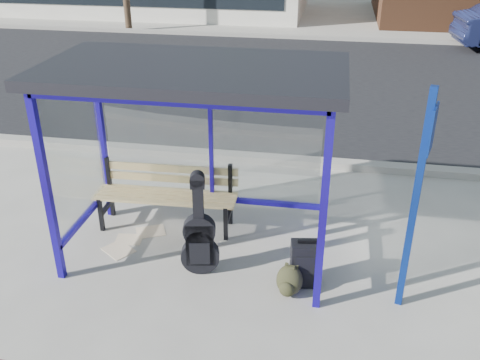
% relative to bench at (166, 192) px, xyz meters
% --- Properties ---
extents(ground, '(120.00, 120.00, 0.00)m').
position_rel_bench_xyz_m(ground, '(0.60, -0.62, -0.51)').
color(ground, '#B2ADA0').
rests_on(ground, ground).
extents(curb_near, '(60.00, 0.25, 0.12)m').
position_rel_bench_xyz_m(curb_near, '(0.60, 2.28, -0.45)').
color(curb_near, gray).
rests_on(curb_near, ground).
extents(street_asphalt, '(60.00, 10.00, 0.00)m').
position_rel_bench_xyz_m(street_asphalt, '(0.60, 7.38, -0.51)').
color(street_asphalt, black).
rests_on(street_asphalt, ground).
extents(curb_far, '(60.00, 0.25, 0.12)m').
position_rel_bench_xyz_m(curb_far, '(0.60, 12.48, -0.45)').
color(curb_far, gray).
rests_on(curb_far, ground).
extents(far_sidewalk, '(60.00, 4.00, 0.01)m').
position_rel_bench_xyz_m(far_sidewalk, '(0.60, 14.38, -0.51)').
color(far_sidewalk, '#B2ADA0').
rests_on(far_sidewalk, ground).
extents(bus_shelter, '(3.30, 1.80, 2.42)m').
position_rel_bench_xyz_m(bus_shelter, '(0.60, -0.54, 1.56)').
color(bus_shelter, '#1B0EA0').
rests_on(bus_shelter, ground).
extents(bench, '(1.93, 0.54, 0.90)m').
position_rel_bench_xyz_m(bench, '(0.00, 0.00, 0.00)').
color(bench, black).
rests_on(bench, ground).
extents(guitar_bag, '(0.47, 0.22, 1.25)m').
position_rel_bench_xyz_m(guitar_bag, '(0.70, -0.98, -0.05)').
color(guitar_bag, black).
rests_on(guitar_bag, ground).
extents(suitcase, '(0.38, 0.28, 0.61)m').
position_rel_bench_xyz_m(suitcase, '(1.95, -1.00, -0.23)').
color(suitcase, black).
rests_on(suitcase, ground).
extents(backpack, '(0.33, 0.31, 0.36)m').
position_rel_bench_xyz_m(backpack, '(1.79, -1.22, -0.34)').
color(backpack, black).
rests_on(backpack, ground).
extents(sign_post, '(0.14, 0.30, 2.48)m').
position_rel_bench_xyz_m(sign_post, '(3.01, -1.16, 0.88)').
color(sign_post, navy).
rests_on(sign_post, ground).
extents(newspaper_a, '(0.38, 0.32, 0.01)m').
position_rel_bench_xyz_m(newspaper_a, '(-0.40, -0.47, -0.51)').
color(newspaper_a, white).
rests_on(newspaper_a, ground).
extents(newspaper_b, '(0.48, 0.47, 0.01)m').
position_rel_bench_xyz_m(newspaper_b, '(-0.45, -0.73, -0.51)').
color(newspaper_b, white).
rests_on(newspaper_b, ground).
extents(newspaper_c, '(0.47, 0.43, 0.01)m').
position_rel_bench_xyz_m(newspaper_c, '(-0.18, -0.23, -0.51)').
color(newspaper_c, white).
rests_on(newspaper_c, ground).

